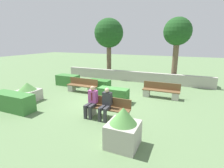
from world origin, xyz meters
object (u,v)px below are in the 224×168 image
at_px(planter_corner_left, 28,92).
at_px(tree_center_left, 177,33).
at_px(bench_left_side, 82,87).
at_px(person_seated_man, 92,100).
at_px(bench_right_side, 161,92).
at_px(planter_corner_right, 123,128).
at_px(bench_front, 107,110).
at_px(tree_leftmost, 109,34).
at_px(person_seated_woman, 106,102).

relative_size(planter_corner_left, tree_center_left, 0.22).
bearing_deg(planter_corner_left, bench_left_side, 54.09).
bearing_deg(planter_corner_left, person_seated_man, -4.84).
bearing_deg(bench_right_side, planter_corner_right, -83.40).
bearing_deg(bench_front, planter_corner_left, 177.50).
distance_m(bench_left_side, person_seated_man, 3.75).
distance_m(tree_leftmost, tree_center_left, 5.63).
xyz_separation_m(bench_left_side, planter_corner_right, (4.39, -4.41, 0.27)).
bearing_deg(bench_front, bench_left_side, 138.09).
bearing_deg(bench_right_side, bench_front, -104.68).
bearing_deg(bench_right_side, planter_corner_left, -142.22).
relative_size(person_seated_woman, planter_corner_left, 1.23).
bearing_deg(person_seated_man, bench_right_side, 58.04).
bearing_deg(person_seated_man, person_seated_woman, -0.14).
xyz_separation_m(person_seated_woman, tree_center_left, (2.01, 7.65, 2.96)).
xyz_separation_m(planter_corner_left, tree_center_left, (6.90, 7.29, 3.22)).
distance_m(person_seated_woman, tree_leftmost, 9.37).
distance_m(bench_right_side, person_seated_woman, 4.14).
distance_m(planter_corner_left, planter_corner_right, 6.49).
distance_m(planter_corner_left, tree_leftmost, 8.51).
bearing_deg(planter_corner_left, tree_leftmost, 80.62).
relative_size(bench_right_side, planter_corner_left, 1.94).
distance_m(bench_front, person_seated_woman, 0.41).
distance_m(bench_right_side, tree_leftmost, 7.63).
bearing_deg(planter_corner_right, person_seated_man, 142.56).
relative_size(person_seated_woman, planter_corner_right, 1.03).
relative_size(bench_right_side, person_seated_woman, 1.57).
bearing_deg(tree_leftmost, person_seated_man, -70.20).
height_order(bench_left_side, planter_corner_right, planter_corner_right).
bearing_deg(planter_corner_right, bench_left_side, 134.84).
bearing_deg(planter_corner_right, tree_leftmost, 117.06).
bearing_deg(bench_front, person_seated_man, -167.82).
height_order(bench_left_side, tree_leftmost, tree_leftmost).
height_order(bench_right_side, tree_leftmost, tree_leftmost).
xyz_separation_m(bench_front, person_seated_man, (-0.66, -0.14, 0.39)).
xyz_separation_m(bench_left_side, person_seated_woman, (3.06, -2.87, 0.39)).
bearing_deg(tree_center_left, person_seated_woman, -104.76).
height_order(tree_leftmost, tree_center_left, tree_leftmost).
xyz_separation_m(person_seated_man, planter_corner_right, (2.01, -1.54, -0.13)).
relative_size(person_seated_man, person_seated_woman, 1.01).
height_order(person_seated_woman, planter_corner_right, person_seated_woman).
distance_m(bench_left_side, person_seated_woman, 4.22).
bearing_deg(planter_corner_left, tree_center_left, 46.58).
distance_m(bench_left_side, bench_right_side, 4.81).
bearing_deg(bench_right_side, person_seated_woman, -103.60).
relative_size(bench_front, planter_corner_left, 1.88).
bearing_deg(bench_left_side, tree_center_left, 51.76).
relative_size(planter_corner_right, tree_leftmost, 0.25).
xyz_separation_m(bench_front, tree_leftmost, (-3.58, 7.96, 3.40)).
distance_m(bench_front, tree_center_left, 8.46).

